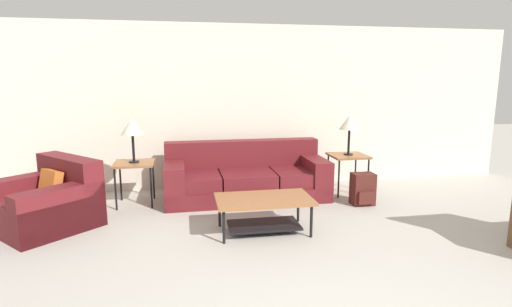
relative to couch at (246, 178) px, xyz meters
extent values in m
cube|color=silver|center=(0.13, 0.70, 1.01)|extent=(9.15, 0.06, 2.60)
cube|color=maroon|center=(0.00, -0.05, -0.18)|extent=(2.37, 0.99, 0.22)
cube|color=maroon|center=(-0.79, -0.08, 0.03)|extent=(0.78, 0.88, 0.20)
cube|color=maroon|center=(0.00, -0.07, 0.03)|extent=(0.78, 0.88, 0.20)
cube|color=maroon|center=(0.79, -0.07, 0.03)|extent=(0.78, 0.88, 0.20)
cube|color=maroon|center=(0.00, 0.30, 0.33)|extent=(2.36, 0.29, 0.40)
cube|color=maroon|center=(-1.04, -0.07, 0.00)|extent=(0.29, 0.97, 0.58)
cube|color=maroon|center=(1.04, -0.04, 0.00)|extent=(0.29, 0.97, 0.58)
cube|color=maroon|center=(-2.58, -0.78, -0.09)|extent=(1.49, 1.50, 0.40)
cube|color=maroon|center=(-2.31, -0.53, 0.31)|extent=(0.95, 0.99, 0.40)
cube|color=maroon|center=(-2.87, -0.47, -0.01)|extent=(0.91, 0.87, 0.56)
cube|color=maroon|center=(-2.29, -1.09, -0.01)|extent=(0.91, 0.87, 0.56)
cube|color=orange|center=(-2.49, -0.69, 0.21)|extent=(0.37, 0.38, 0.36)
cube|color=#935B33|center=(-0.01, -1.40, 0.10)|extent=(1.10, 0.64, 0.04)
cylinder|color=black|center=(-0.50, -1.66, -0.11)|extent=(0.03, 0.03, 0.37)
cylinder|color=black|center=(0.48, -1.66, -0.11)|extent=(0.03, 0.03, 0.37)
cylinder|color=black|center=(-0.50, -1.14, -0.11)|extent=(0.03, 0.03, 0.37)
cylinder|color=black|center=(0.48, -1.14, -0.11)|extent=(0.03, 0.03, 0.37)
cube|color=black|center=(-0.01, -1.40, -0.21)|extent=(0.82, 0.45, 0.02)
cube|color=#935B33|center=(-1.58, -0.06, 0.30)|extent=(0.55, 0.53, 0.03)
cylinder|color=black|center=(-1.82, -0.29, 0.00)|extent=(0.03, 0.03, 0.58)
cylinder|color=black|center=(-1.35, -0.29, 0.00)|extent=(0.03, 0.03, 0.58)
cylinder|color=black|center=(-1.82, 0.17, 0.00)|extent=(0.03, 0.03, 0.58)
cylinder|color=black|center=(-1.35, 0.17, 0.00)|extent=(0.03, 0.03, 0.58)
cube|color=#935B33|center=(1.58, -0.06, 0.30)|extent=(0.55, 0.53, 0.03)
cylinder|color=black|center=(1.35, -0.29, 0.00)|extent=(0.03, 0.03, 0.58)
cylinder|color=black|center=(1.82, -0.29, 0.00)|extent=(0.03, 0.03, 0.58)
cylinder|color=black|center=(1.35, 0.17, 0.00)|extent=(0.03, 0.03, 0.58)
cylinder|color=black|center=(1.82, 0.17, 0.00)|extent=(0.03, 0.03, 0.58)
cylinder|color=black|center=(-1.58, -0.06, 0.32)|extent=(0.14, 0.14, 0.02)
cylinder|color=black|center=(-1.58, -0.06, 0.52)|extent=(0.04, 0.04, 0.37)
cone|color=beige|center=(-1.58, -0.06, 0.82)|extent=(0.31, 0.31, 0.22)
cylinder|color=black|center=(1.58, -0.06, 0.32)|extent=(0.14, 0.14, 0.02)
cylinder|color=black|center=(1.58, -0.06, 0.52)|extent=(0.04, 0.04, 0.37)
cone|color=beige|center=(1.58, -0.06, 0.82)|extent=(0.31, 0.31, 0.22)
cube|color=#4C1E19|center=(1.57, -0.64, -0.07)|extent=(0.31, 0.22, 0.45)
cube|color=#4C1E19|center=(1.57, -0.77, -0.16)|extent=(0.23, 0.05, 0.18)
cylinder|color=#4C1E19|center=(1.48, -0.51, -0.04)|extent=(0.02, 0.02, 0.34)
cylinder|color=#4C1E19|center=(1.65, -0.51, -0.04)|extent=(0.02, 0.02, 0.34)
camera|label=1|loc=(-0.88, -5.71, 1.45)|focal=28.00mm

